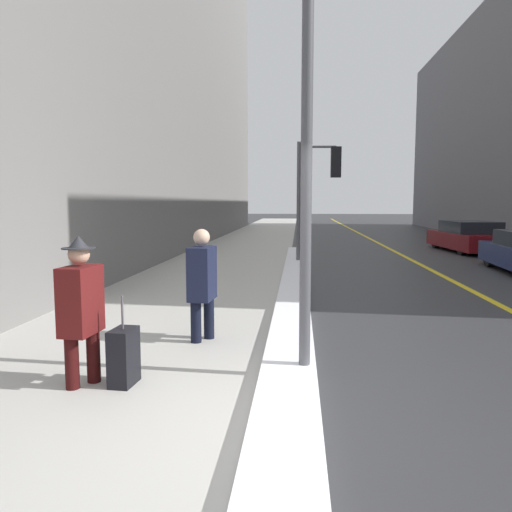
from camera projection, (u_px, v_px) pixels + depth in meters
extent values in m
plane|color=#2D2D30|center=(263.00, 439.00, 4.01)|extent=(160.00, 160.00, 0.00)
cube|color=#B2AFA8|center=(239.00, 252.00, 19.04)|extent=(4.00, 80.00, 0.01)
cube|color=gold|center=(399.00, 254.00, 18.53)|extent=(0.16, 80.00, 0.00)
cube|color=white|center=(294.00, 286.00, 10.94)|extent=(0.59, 17.19, 0.15)
cube|color=slate|center=(144.00, 4.00, 23.23)|extent=(6.00, 36.00, 22.21)
cylinder|color=#515156|center=(306.00, 192.00, 5.19)|extent=(0.12, 0.12, 4.01)
cylinder|color=#515156|center=(298.00, 204.00, 14.98)|extent=(0.11, 0.11, 3.69)
cylinder|color=#515156|center=(318.00, 147.00, 14.77)|extent=(1.10, 0.11, 0.07)
cube|color=black|center=(336.00, 162.00, 14.79)|extent=(0.31, 0.21, 0.90)
sphere|color=red|center=(336.00, 153.00, 14.88)|extent=(0.19, 0.19, 0.19)
sphere|color=orange|center=(336.00, 162.00, 14.91)|extent=(0.19, 0.19, 0.19)
sphere|color=green|center=(335.00, 172.00, 14.94)|extent=(0.19, 0.19, 0.19)
cylinder|color=#340C0C|center=(93.00, 346.00, 5.22)|extent=(0.14, 0.14, 0.80)
cylinder|color=#340C0C|center=(71.00, 351.00, 5.03)|extent=(0.14, 0.14, 0.80)
cube|color=#561414|center=(81.00, 300.00, 5.07)|extent=(0.32, 0.50, 0.70)
sphere|color=tan|center=(79.00, 254.00, 5.02)|extent=(0.22, 0.22, 0.22)
cylinder|color=#28282D|center=(79.00, 248.00, 5.01)|extent=(0.33, 0.33, 0.01)
cone|color=#28282D|center=(78.00, 242.00, 5.01)|extent=(0.20, 0.20, 0.13)
cylinder|color=black|center=(209.00, 310.00, 6.90)|extent=(0.14, 0.14, 0.83)
cylinder|color=black|center=(196.00, 313.00, 6.70)|extent=(0.14, 0.14, 0.83)
cube|color=#191E38|center=(202.00, 273.00, 6.75)|extent=(0.33, 0.52, 0.72)
sphere|color=beige|center=(202.00, 237.00, 6.69)|extent=(0.22, 0.22, 0.22)
cylinder|color=black|center=(490.00, 255.00, 14.72)|extent=(0.24, 0.72, 0.71)
cube|color=#600F14|center=(468.00, 240.00, 19.34)|extent=(2.09, 4.53, 0.60)
cube|color=black|center=(470.00, 227.00, 19.18)|extent=(1.79, 2.41, 0.44)
cylinder|color=black|center=(436.00, 241.00, 20.72)|extent=(0.24, 0.61, 0.60)
cylinder|color=black|center=(473.00, 241.00, 20.71)|extent=(0.24, 0.61, 0.60)
cylinder|color=black|center=(462.00, 247.00, 18.00)|extent=(0.24, 0.61, 0.60)
cylinder|color=black|center=(505.00, 247.00, 17.99)|extent=(0.24, 0.61, 0.60)
cube|color=black|center=(124.00, 357.00, 5.15)|extent=(0.25, 0.38, 0.60)
cylinder|color=#4C4C51|center=(122.00, 312.00, 5.10)|extent=(0.02, 0.02, 0.35)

